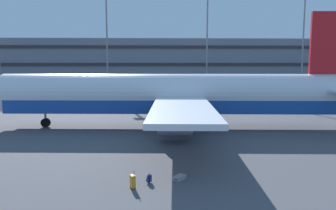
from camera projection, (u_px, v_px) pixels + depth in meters
The scene contains 9 objects.
ground_plane at pixel (149, 127), 33.52m from camera, with size 600.00×600.00×0.00m, color #4C4C51.
terminal_structure at pixel (153, 64), 87.04m from camera, with size 127.14×18.51×12.04m.
airliner at pixel (174, 96), 32.68m from camera, with size 39.02×31.44×11.15m.
light_mast_left at pixel (107, 35), 72.44m from camera, with size 1.80×0.50×21.34m.
light_mast_center_left at pixel (207, 29), 73.09m from camera, with size 1.80×0.50×24.01m.
light_mast_center_right at pixel (304, 28), 73.84m from camera, with size 1.80×0.50×24.73m.
suitcase_laid_flat at pixel (133, 181), 16.99m from camera, with size 0.33×0.41×0.92m.
suitcase_black at pixel (180, 178), 18.27m from camera, with size 0.78×0.80×0.24m.
backpack_red at pixel (149, 179), 17.75m from camera, with size 0.36×0.42×0.55m.
Camera 1 is at (0.62, -33.04, 6.33)m, focal length 35.86 mm.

